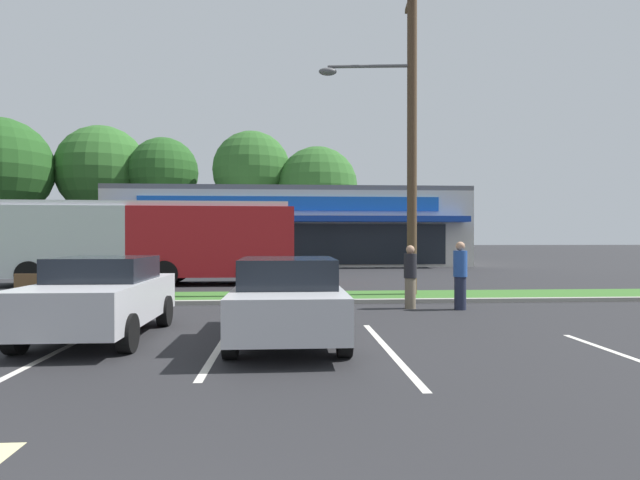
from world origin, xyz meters
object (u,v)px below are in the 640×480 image
(car_2, at_px, (101,296))
(pedestrian_by_pole, at_px, (460,275))
(utility_pole, at_px, (407,126))
(pedestrian_near_bench, at_px, (410,277))
(car_0, at_px, (288,298))
(bus_stop_bench, at_px, (49,291))
(city_bus, at_px, (149,240))

(car_2, xyz_separation_m, pedestrian_by_pole, (7.92, 3.26, 0.11))
(utility_pole, distance_m, car_2, 10.33)
(utility_pole, relative_size, pedestrian_near_bench, 5.98)
(car_2, bearing_deg, car_0, 81.72)
(pedestrian_by_pole, bearing_deg, bus_stop_bench, -126.91)
(pedestrian_near_bench, bearing_deg, city_bus, -71.15)
(city_bus, distance_m, pedestrian_by_pole, 12.61)
(bus_stop_bench, bearing_deg, pedestrian_near_bench, 178.60)
(utility_pole, distance_m, pedestrian_near_bench, 5.08)
(city_bus, height_order, car_0, city_bus)
(utility_pole, relative_size, bus_stop_bench, 6.21)
(pedestrian_near_bench, bearing_deg, pedestrian_by_pole, 136.24)
(car_2, relative_size, pedestrian_near_bench, 2.47)
(utility_pole, xyz_separation_m, car_0, (-3.70, -6.41, -4.54))
(utility_pole, relative_size, pedestrian_by_pole, 5.65)
(car_2, distance_m, pedestrian_by_pole, 8.56)
(bus_stop_bench, relative_size, car_2, 0.39)
(city_bus, xyz_separation_m, car_0, (5.46, -11.50, -0.99))
(car_2, bearing_deg, bus_stop_bench, -145.28)
(car_2, bearing_deg, pedestrian_near_bench, 117.97)
(city_bus, relative_size, pedestrian_by_pole, 6.53)
(pedestrian_by_pole, bearing_deg, car_0, -83.98)
(utility_pole, xyz_separation_m, pedestrian_by_pole, (0.77, -2.65, -4.43))
(car_2, height_order, pedestrian_near_bench, pedestrian_near_bench)
(utility_pole, height_order, pedestrian_near_bench, utility_pole)
(city_bus, height_order, pedestrian_near_bench, city_bus)
(car_0, bearing_deg, pedestrian_near_bench, -38.52)
(utility_pole, relative_size, car_0, 2.25)
(city_bus, distance_m, pedestrian_near_bench, 11.48)
(pedestrian_near_bench, bearing_deg, bus_stop_bench, -31.94)
(pedestrian_by_pole, bearing_deg, city_bus, -162.03)
(utility_pole, bearing_deg, city_bus, 150.93)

